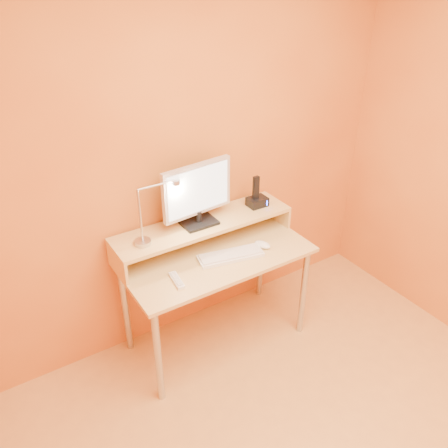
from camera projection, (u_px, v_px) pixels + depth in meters
wall_back at (188, 160)px, 2.87m from camera, size 3.00×0.04×2.50m
desk_leg_fl at (158, 357)px, 2.66m from camera, size 0.04×0.04×0.69m
desk_leg_fr at (303, 292)px, 3.17m from camera, size 0.04×0.04×0.69m
desk_leg_bl at (125, 308)px, 3.02m from camera, size 0.04×0.04×0.69m
desk_leg_br at (260, 257)px, 3.53m from camera, size 0.04×0.04×0.69m
desk_lower at (216, 256)px, 2.91m from camera, size 1.20×0.60×0.02m
shelf_riser_left at (117, 263)px, 2.71m from camera, size 0.02×0.30×0.14m
shelf_riser_right at (276, 211)px, 3.26m from camera, size 0.02×0.30×0.14m
desk_shelf at (204, 224)px, 2.94m from camera, size 1.20×0.30×0.02m
monitor_foot at (199, 222)px, 2.92m from camera, size 0.22×0.16×0.02m
monitor_neck at (199, 216)px, 2.89m from camera, size 0.04×0.04×0.07m
monitor_panel at (197, 189)px, 2.81m from camera, size 0.48×0.08×0.33m
monitor_back at (195, 188)px, 2.82m from camera, size 0.43×0.05×0.28m
monitor_screen at (199, 190)px, 2.79m from camera, size 0.44×0.05×0.29m
lamp_base at (143, 242)px, 2.71m from camera, size 0.10×0.10×0.02m
lamp_post at (140, 216)px, 2.62m from camera, size 0.01×0.01×0.33m
lamp_arm at (157, 185)px, 2.59m from camera, size 0.24×0.01×0.01m
lamp_head at (176, 182)px, 2.65m from camera, size 0.04×0.04×0.03m
lamp_bulb at (176, 185)px, 2.66m from camera, size 0.03×0.03×0.00m
phone_dock at (257, 202)px, 3.12m from camera, size 0.13×0.10×0.06m
phone_handset at (256, 188)px, 3.05m from camera, size 0.04×0.03×0.16m
phone_led at (267, 203)px, 3.10m from camera, size 0.01×0.00×0.04m
keyboard at (231, 256)px, 2.87m from camera, size 0.43×0.21×0.02m
mouse at (263, 245)px, 2.97m from camera, size 0.10×0.13×0.04m
remote_control at (177, 280)px, 2.66m from camera, size 0.06×0.17×0.02m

